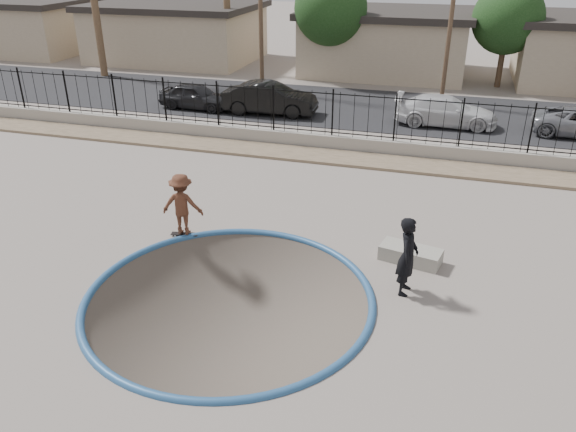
# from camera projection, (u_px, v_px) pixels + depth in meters

# --- Properties ---
(ground) EXTENTS (120.00, 120.00, 2.20)m
(ground) POSITION_uv_depth(u_px,v_px,m) (339.00, 160.00, 25.18)
(ground) COLOR slate
(ground) RESTS_ON ground
(bowl_pit) EXTENTS (6.84, 6.84, 1.80)m
(bowl_pit) POSITION_uv_depth(u_px,v_px,m) (229.00, 298.00, 13.49)
(bowl_pit) COLOR #4A4039
(bowl_pit) RESTS_ON ground
(coping_ring) EXTENTS (7.04, 7.04, 0.20)m
(coping_ring) POSITION_uv_depth(u_px,v_px,m) (229.00, 298.00, 13.49)
(coping_ring) COLOR #275281
(coping_ring) RESTS_ON ground
(rock_strip) EXTENTS (42.00, 1.60, 0.11)m
(rock_strip) POSITION_uv_depth(u_px,v_px,m) (325.00, 156.00, 22.26)
(rock_strip) COLOR #947D60
(rock_strip) RESTS_ON ground
(retaining_wall) EXTENTS (42.00, 0.45, 0.60)m
(retaining_wall) POSITION_uv_depth(u_px,v_px,m) (332.00, 142.00, 23.10)
(retaining_wall) COLOR #9D978A
(retaining_wall) RESTS_ON ground
(fence) EXTENTS (40.00, 0.04, 1.80)m
(fence) POSITION_uv_depth(u_px,v_px,m) (333.00, 114.00, 22.57)
(fence) COLOR black
(fence) RESTS_ON retaining_wall
(street) EXTENTS (90.00, 8.00, 0.04)m
(street) POSITION_uv_depth(u_px,v_px,m) (359.00, 108.00, 28.99)
(street) COLOR black
(street) RESTS_ON ground
(house_west_far) EXTENTS (10.60, 8.60, 3.90)m
(house_west_far) POSITION_uv_depth(u_px,v_px,m) (25.00, 25.00, 43.47)
(house_west_far) COLOR tan
(house_west_far) RESTS_ON ground
(house_west) EXTENTS (11.60, 8.60, 3.90)m
(house_west) POSITION_uv_depth(u_px,v_px,m) (177.00, 31.00, 40.15)
(house_west) COLOR tan
(house_west) RESTS_ON ground
(house_center) EXTENTS (10.60, 8.60, 3.90)m
(house_center) POSITION_uv_depth(u_px,v_px,m) (387.00, 41.00, 36.32)
(house_center) COLOR tan
(house_center) RESTS_ON ground
(utility_pole_left) EXTENTS (1.70, 0.24, 9.00)m
(utility_pole_left) POSITION_uv_depth(u_px,v_px,m) (260.00, 4.00, 30.20)
(utility_pole_left) COLOR #473323
(utility_pole_left) RESTS_ON ground
(utility_pole_mid) EXTENTS (1.70, 0.24, 9.50)m
(utility_pole_mid) POSITION_uv_depth(u_px,v_px,m) (453.00, 5.00, 27.53)
(utility_pole_mid) COLOR #473323
(utility_pole_mid) RESTS_ON ground
(street_tree_left) EXTENTS (4.32, 4.32, 6.36)m
(street_tree_left) POSITION_uv_depth(u_px,v_px,m) (331.00, 9.00, 33.10)
(street_tree_left) COLOR #473323
(street_tree_left) RESTS_ON ground
(street_tree_mid) EXTENTS (3.96, 3.96, 5.83)m
(street_tree_mid) POSITION_uv_depth(u_px,v_px,m) (508.00, 19.00, 31.57)
(street_tree_mid) COLOR #473323
(street_tree_mid) RESTS_ON ground
(skater) EXTENTS (1.27, 0.85, 1.82)m
(skater) POSITION_uv_depth(u_px,v_px,m) (182.00, 208.00, 15.96)
(skater) COLOR brown
(skater) RESTS_ON ground
(skateboard) EXTENTS (0.82, 0.34, 0.07)m
(skateboard) POSITION_uv_depth(u_px,v_px,m) (185.00, 234.00, 16.33)
(skateboard) COLOR black
(skateboard) RESTS_ON ground
(videographer) EXTENTS (0.52, 0.75, 2.00)m
(videographer) POSITION_uv_depth(u_px,v_px,m) (408.00, 256.00, 13.30)
(videographer) COLOR black
(videographer) RESTS_ON ground
(concrete_ledge) EXTENTS (1.71, 1.02, 0.40)m
(concrete_ledge) POSITION_uv_depth(u_px,v_px,m) (411.00, 254.00, 14.97)
(concrete_ledge) COLOR gray
(concrete_ledge) RESTS_ON ground
(car_a) EXTENTS (3.81, 1.70, 1.28)m
(car_a) POSITION_uv_depth(u_px,v_px,m) (196.00, 96.00, 28.51)
(car_a) COLOR black
(car_a) RESTS_ON street
(car_b) EXTENTS (4.72, 1.88, 1.53)m
(car_b) POSITION_uv_depth(u_px,v_px,m) (270.00, 98.00, 27.58)
(car_b) COLOR black
(car_b) RESTS_ON street
(car_c) EXTENTS (4.65, 1.94, 1.34)m
(car_c) POSITION_uv_depth(u_px,v_px,m) (446.00, 111.00, 25.86)
(car_c) COLOR silver
(car_c) RESTS_ON street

